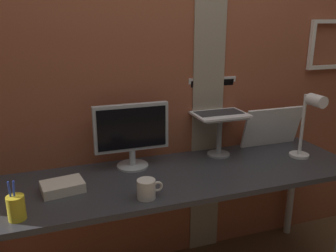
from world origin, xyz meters
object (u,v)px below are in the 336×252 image
(whiteboard_panel, at_px, (272,127))
(laptop, at_px, (216,104))
(desk_lamp, at_px, (310,119))
(monitor, at_px, (132,131))
(pen_cup, at_px, (16,208))
(coffee_mug, at_px, (147,189))

(whiteboard_panel, bearing_deg, laptop, 175.94)
(laptop, distance_m, desk_lamp, 0.56)
(monitor, height_order, desk_lamp, desk_lamp)
(laptop, bearing_deg, pen_cup, -158.56)
(desk_lamp, distance_m, coffee_mug, 1.07)
(pen_cup, distance_m, coffee_mug, 0.57)
(desk_lamp, bearing_deg, coffee_mug, -171.78)
(whiteboard_panel, distance_m, pen_cup, 1.61)
(whiteboard_panel, bearing_deg, coffee_mug, -156.81)
(pen_cup, bearing_deg, laptop, 21.44)
(coffee_mug, bearing_deg, pen_cup, 179.98)
(laptop, xyz_separation_m, coffee_mug, (-0.58, -0.45, -0.27))
(monitor, xyz_separation_m, coffee_mug, (-0.02, -0.38, -0.17))
(whiteboard_panel, distance_m, desk_lamp, 0.30)
(laptop, relative_size, coffee_mug, 2.53)
(pen_cup, bearing_deg, coffee_mug, -0.02)
(desk_lamp, distance_m, pen_cup, 1.63)
(whiteboard_panel, bearing_deg, monitor, -177.80)
(coffee_mug, bearing_deg, laptop, 38.04)
(monitor, relative_size, desk_lamp, 1.04)
(laptop, xyz_separation_m, whiteboard_panel, (0.41, -0.03, -0.18))
(monitor, relative_size, coffee_mug, 3.33)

